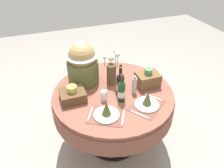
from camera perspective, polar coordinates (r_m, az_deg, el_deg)
name	(u,v)px	position (r m, az deg, el deg)	size (l,w,h in m)	color
ground	(113,140)	(2.82, 0.23, -14.52)	(8.00, 8.00, 0.00)	#9E998E
dining_table	(113,102)	(2.38, 0.26, -4.77)	(1.31, 1.31, 0.76)	brown
place_setting_left	(106,112)	(1.98, -1.47, -7.40)	(0.42, 0.39, 0.16)	brown
place_setting_right	(147,102)	(2.11, 9.28, -4.68)	(0.43, 0.41, 0.16)	brown
flower_vase	(112,70)	(2.33, -0.08, 3.68)	(0.17, 0.17, 0.42)	brown
wine_bottle_left	(121,91)	(2.11, 2.53, -1.82)	(0.08, 0.08, 0.31)	#143819
wine_bottle_right	(120,84)	(2.20, 2.20, 0.13)	(0.08, 0.08, 0.34)	black
tumbler_near_right	(104,96)	(2.15, -2.13, -3.10)	(0.06, 0.06, 0.11)	silver
pepper_mill	(134,85)	(2.23, 5.95, -0.26)	(0.05, 0.05, 0.21)	#B7B2AD
gift_tub_back_left	(82,61)	(2.33, -7.89, 6.14)	(0.34, 0.34, 0.51)	#566033
woven_basket_side_left	(73,95)	(2.19, -10.36, -2.82)	(0.25, 0.22, 0.16)	brown
woven_basket_side_right	(148,79)	(2.37, 9.40, 1.28)	(0.24, 0.19, 0.21)	brown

